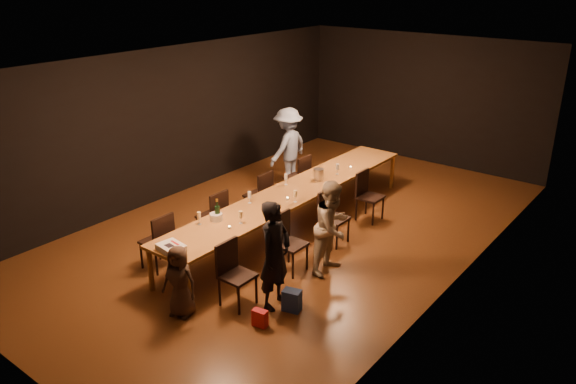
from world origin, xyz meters
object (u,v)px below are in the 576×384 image
Objects in this scene: woman_birthday at (275,255)px; ice_bucket at (319,174)px; chair_right_0 at (237,275)px; chair_left_3 at (297,177)px; man_blue at (288,147)px; child at (180,281)px; woman_tan at (333,227)px; birthday_cake at (171,247)px; table at (294,193)px; chair_left_2 at (258,194)px; champagne_bottle at (217,209)px; chair_right_1 at (291,244)px; chair_right_3 at (370,196)px; chair_left_1 at (212,215)px; chair_right_2 at (334,218)px; plate_stack at (216,217)px; chair_left_0 at (157,241)px.

ice_bucket is (-1.24, 2.80, 0.08)m from woman_birthday.
chair_left_3 is (-1.70, 3.60, 0.00)m from chair_right_0.
child is (1.90, -4.79, -0.33)m from man_blue.
chair_left_3 is 0.63× the size of woman_tan.
man_blue is at bearing 115.95° from birthday_cake.
ice_bucket reaches higher than table.
champagne_bottle is at bearing -159.10° from chair_left_2.
chair_left_3 is at bearing -144.69° from chair_right_1.
chair_right_0 is 3.60m from chair_right_3.
champagne_bottle is (-0.60, 1.35, 0.42)m from child.
chair_left_1 is at bearing 100.32° from woman_tan.
woman_tan is at bearing 51.37° from child.
woman_birthday is (1.26, -2.08, 0.08)m from table.
chair_left_3 is at bearing 90.47° from child.
chair_left_1 is (-1.70, -1.20, 0.00)m from chair_right_2.
chair_right_2 is 4.40× the size of ice_bucket.
chair_right_2 is at bearing 58.41° from plate_stack.
plate_stack is at bearing -167.63° from chair_left_3.
plate_stack is (0.64, -0.52, 0.34)m from chair_left_1.
chair_right_1 is 0.55× the size of man_blue.
birthday_cake is 1.14× the size of champagne_bottle.
child is at bearing 157.33° from woman_tan.
chair_left_1 is 2.65× the size of champagne_bottle.
table is 1.49m from chair_right_1.
chair_left_3 is 2.32× the size of birthday_cake.
birthday_cake is (0.85, -0.41, 0.33)m from chair_left_0.
chair_right_2 is at bearing 65.70° from child.
chair_left_2 is 3.30m from child.
champagne_bottle is (-0.20, 1.12, 0.13)m from birthday_cake.
chair_right_0 is (0.85, -2.40, -0.24)m from table.
table is 6.45× the size of chair_left_0.
chair_right_1 is 0.63× the size of woman_tan.
ice_bucket is at bearing -50.74° from chair_left_2.
chair_left_1 is at bearing 142.47° from champagne_bottle.
chair_left_1 is at bearing -125.31° from table.
birthday_cake is (-0.85, -0.41, 0.33)m from chair_right_0.
chair_left_3 is 3.92m from woman_birthday.
ice_bucket is (-0.83, 1.91, 0.39)m from chair_right_1.
chair_left_0 is at bearing 136.67° from child.
chair_left_2 is at bearing -54.78° from chair_right_3.
chair_right_0 reaches higher than plate_stack.
woman_tan reaches higher than chair_right_3.
chair_right_0 is 1.00× the size of chair_left_3.
ice_bucket reaches higher than chair_left_0.
child reaches higher than chair_right_2.
chair_right_3 and chair_left_3 have the same top height.
ice_bucket is (-1.32, 1.51, 0.11)m from woman_tan.
plate_stack is (-0.21, 1.09, 0.01)m from birthday_cake.
woman_birthday is at bearing 7.19° from chair_right_3.
woman_tan is at bearing 162.91° from chair_right_0.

